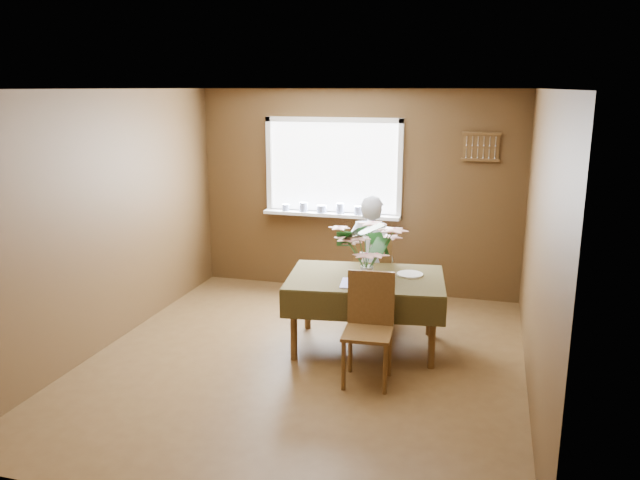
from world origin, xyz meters
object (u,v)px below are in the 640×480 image
(seated_woman, at_px, (370,260))
(chair_near, at_px, (369,323))
(chair_far, at_px, (374,275))
(flower_bouquet, at_px, (367,246))
(dining_table, at_px, (366,285))

(seated_woman, bearing_deg, chair_near, 107.60)
(chair_far, distance_m, chair_near, 1.44)
(seated_woman, xyz_separation_m, flower_bouquet, (0.13, -0.85, 0.37))
(dining_table, relative_size, chair_near, 1.68)
(dining_table, distance_m, flower_bouquet, 0.47)
(dining_table, height_order, chair_far, chair_far)
(seated_woman, height_order, flower_bouquet, seated_woman)
(chair_far, height_order, chair_near, same)
(dining_table, xyz_separation_m, chair_near, (0.17, -0.68, -0.12))
(chair_near, distance_m, flower_bouquet, 0.76)
(chair_far, height_order, flower_bouquet, flower_bouquet)
(chair_near, bearing_deg, chair_far, 95.67)
(flower_bouquet, bearing_deg, seated_woman, 98.53)
(chair_near, distance_m, seated_woman, 1.40)
(dining_table, distance_m, chair_far, 0.76)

